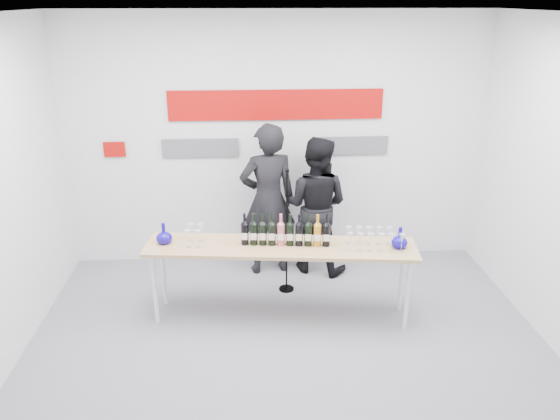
{
  "coord_description": "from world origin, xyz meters",
  "views": [
    {
      "loc": [
        -0.36,
        -4.35,
        3.12
      ],
      "look_at": [
        -0.04,
        0.67,
        1.15
      ],
      "focal_mm": 35.0,
      "sensor_mm": 36.0,
      "label": 1
    }
  ],
  "objects_px": {
    "tasting_table": "(281,251)",
    "presenter_right": "(315,205)",
    "mic_stand": "(287,255)",
    "presenter_left": "(268,200)"
  },
  "relations": [
    {
      "from": "tasting_table",
      "to": "mic_stand",
      "type": "distance_m",
      "value": 0.63
    },
    {
      "from": "presenter_left",
      "to": "presenter_right",
      "type": "height_order",
      "value": "presenter_left"
    },
    {
      "from": "tasting_table",
      "to": "mic_stand",
      "type": "xyz_separation_m",
      "value": [
        0.1,
        0.54,
        -0.3
      ]
    },
    {
      "from": "tasting_table",
      "to": "presenter_right",
      "type": "distance_m",
      "value": 1.16
    },
    {
      "from": "tasting_table",
      "to": "presenter_left",
      "type": "xyz_separation_m",
      "value": [
        -0.08,
        1.04,
        0.16
      ]
    },
    {
      "from": "presenter_left",
      "to": "mic_stand",
      "type": "xyz_separation_m",
      "value": [
        0.18,
        -0.5,
        -0.47
      ]
    },
    {
      "from": "presenter_left",
      "to": "presenter_right",
      "type": "distance_m",
      "value": 0.57
    },
    {
      "from": "presenter_right",
      "to": "mic_stand",
      "type": "relative_size",
      "value": 1.13
    },
    {
      "from": "tasting_table",
      "to": "presenter_right",
      "type": "relative_size",
      "value": 1.66
    },
    {
      "from": "presenter_right",
      "to": "mic_stand",
      "type": "xyz_separation_m",
      "value": [
        -0.38,
        -0.51,
        -0.38
      ]
    }
  ]
}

